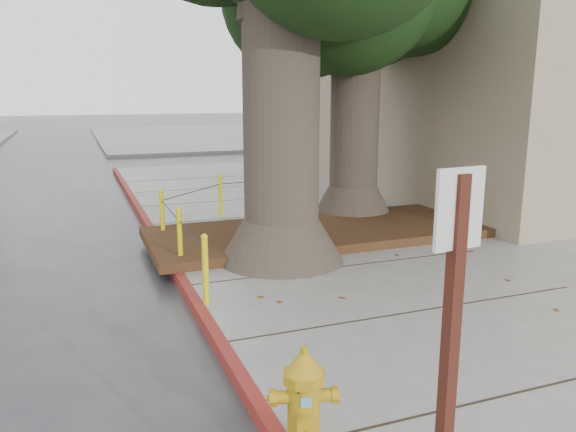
% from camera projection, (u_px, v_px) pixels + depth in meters
% --- Properties ---
extents(ground, '(140.00, 140.00, 0.00)m').
position_uv_depth(ground, '(380.00, 328.00, 6.91)').
color(ground, '#28282B').
rests_on(ground, ground).
extents(sidewalk_far, '(16.00, 20.00, 0.15)m').
position_uv_depth(sidewalk_far, '(226.00, 135.00, 36.33)').
color(sidewalk_far, slate).
rests_on(sidewalk_far, ground).
extents(curb_red, '(0.14, 26.00, 0.16)m').
position_uv_depth(curb_red, '(181.00, 280.00, 8.47)').
color(curb_red, maroon).
rests_on(curb_red, ground).
extents(planter_bed, '(6.40, 2.60, 0.16)m').
position_uv_depth(planter_bed, '(318.00, 232.00, 10.73)').
color(planter_bed, black).
rests_on(planter_bed, sidewalk_main).
extents(building_corner, '(12.00, 13.00, 10.00)m').
position_uv_depth(building_corner, '(532.00, 19.00, 17.07)').
color(building_corner, gray).
rests_on(building_corner, ground).
extents(building_side_white, '(10.00, 10.00, 9.00)m').
position_uv_depth(building_side_white, '(395.00, 65.00, 35.23)').
color(building_side_white, silver).
rests_on(building_side_white, ground).
extents(building_side_grey, '(12.00, 14.00, 12.00)m').
position_uv_depth(building_side_grey, '(423.00, 49.00, 42.47)').
color(building_side_grey, slate).
rests_on(building_side_grey, ground).
extents(bollard_ring, '(3.79, 5.39, 0.95)m').
position_uv_depth(bollard_ring, '(222.00, 212.00, 10.45)').
color(bollard_ring, '#D8C10C').
rests_on(bollard_ring, sidewalk_main).
extents(fire_hydrant, '(0.46, 0.45, 0.87)m').
position_uv_depth(fire_hydrant, '(304.00, 403.00, 4.20)').
color(fire_hydrant, '#BA8E13').
rests_on(fire_hydrant, sidewalk_main).
extents(signpost, '(0.24, 0.06, 2.41)m').
position_uv_depth(signpost, '(446.00, 407.00, 2.43)').
color(signpost, '#471911').
rests_on(signpost, sidewalk_main).
extents(car_silver, '(3.56, 1.64, 1.18)m').
position_uv_depth(car_silver, '(302.00, 144.00, 24.92)').
color(car_silver, '#B4B5BA').
rests_on(car_silver, ground).
extents(car_red, '(3.85, 1.54, 1.24)m').
position_uv_depth(car_red, '(356.00, 139.00, 26.85)').
color(car_red, maroon).
rests_on(car_red, ground).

